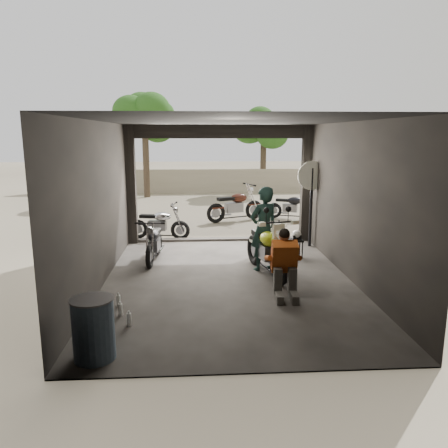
{
  "coord_description": "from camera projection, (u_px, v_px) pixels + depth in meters",
  "views": [
    {
      "loc": [
        -0.62,
        -8.44,
        2.95
      ],
      "look_at": [
        -0.05,
        0.6,
        1.08
      ],
      "focal_mm": 35.0,
      "sensor_mm": 36.0,
      "label": 1
    }
  ],
  "objects": [
    {
      "name": "outside_bike_c",
      "position": [
        291.0,
        204.0,
        15.35
      ],
      "size": [
        1.68,
        1.16,
        1.05
      ],
      "primitive_type": null,
      "rotation": [
        0.0,
        0.0,
        1.2
      ],
      "color": "black",
      "rests_on": "ground"
    },
    {
      "name": "sign_post",
      "position": [
        312.0,
        190.0,
        11.34
      ],
      "size": [
        0.76,
        0.08,
        2.28
      ],
      "rotation": [
        0.0,
        0.0,
        -0.18
      ],
      "color": "black",
      "rests_on": "ground"
    },
    {
      "name": "tree_right",
      "position": [
        264.0,
        122.0,
        22.02
      ],
      "size": [
        2.2,
        2.2,
        5.0
      ],
      "color": "#382B1E",
      "rests_on": "ground"
    },
    {
      "name": "boundary_wall",
      "position": [
        209.0,
        181.0,
        22.44
      ],
      "size": [
        18.0,
        0.3,
        1.2
      ],
      "primitive_type": "cube",
      "color": "gray",
      "rests_on": "ground"
    },
    {
      "name": "stool",
      "position": [
        296.0,
        242.0,
        10.53
      ],
      "size": [
        0.33,
        0.33,
        0.46
      ],
      "rotation": [
        0.0,
        0.0,
        -0.07
      ],
      "color": "black",
      "rests_on": "ground"
    },
    {
      "name": "helmet",
      "position": [
        296.0,
        234.0,
        10.54
      ],
      "size": [
        0.31,
        0.32,
        0.22
      ],
      "primitive_type": "ellipsoid",
      "rotation": [
        0.0,
        0.0,
        -0.4
      ],
      "color": "white",
      "rests_on": "stool"
    },
    {
      "name": "oil_drum",
      "position": [
        94.0,
        330.0,
        5.74
      ],
      "size": [
        0.58,
        0.58,
        0.85
      ],
      "primitive_type": "cylinder",
      "rotation": [
        0.0,
        0.0,
        -0.06
      ],
      "color": "#41566D",
      "rests_on": "ground"
    },
    {
      "name": "tree_left",
      "position": [
        144.0,
        111.0,
        20.11
      ],
      "size": [
        2.2,
        2.2,
        5.6
      ],
      "color": "#382B1E",
      "rests_on": "ground"
    },
    {
      "name": "outside_bike_b",
      "position": [
        235.0,
        203.0,
        14.97
      ],
      "size": [
        2.03,
        1.46,
        1.27
      ],
      "primitive_type": null,
      "rotation": [
        0.0,
        0.0,
        1.98
      ],
      "color": "#41190F",
      "rests_on": "ground"
    },
    {
      "name": "main_bike",
      "position": [
        267.0,
        245.0,
        9.25
      ],
      "size": [
        1.2,
        2.05,
        1.28
      ],
      "primitive_type": null,
      "rotation": [
        0.0,
        0.0,
        0.22
      ],
      "color": "#EBF0CB",
      "rests_on": "ground"
    },
    {
      "name": "mechanic",
      "position": [
        285.0,
        266.0,
        7.9
      ],
      "size": [
        0.66,
        0.87,
        1.22
      ],
      "primitive_type": null,
      "rotation": [
        0.0,
        0.0,
        -0.04
      ],
      "color": "#CC5B1B",
      "rests_on": "ground"
    },
    {
      "name": "garage",
      "position": [
        227.0,
        215.0,
        9.16
      ],
      "size": [
        7.0,
        7.13,
        3.2
      ],
      "color": "#2D2B28",
      "rests_on": "ground"
    },
    {
      "name": "outside_bike_a",
      "position": [
        159.0,
        221.0,
        12.4
      ],
      "size": [
        1.64,
        0.91,
        1.05
      ],
      "primitive_type": null,
      "rotation": [
        0.0,
        0.0,
        1.39
      ],
      "color": "black",
      "rests_on": "ground"
    },
    {
      "name": "rider",
      "position": [
        264.0,
        229.0,
        9.46
      ],
      "size": [
        0.81,
        0.7,
        1.86
      ],
      "primitive_type": "imported",
      "rotation": [
        0.0,
        0.0,
        3.59
      ],
      "color": "#162C28",
      "rests_on": "ground"
    },
    {
      "name": "ground",
      "position": [
        228.0,
        282.0,
        8.88
      ],
      "size": [
        80.0,
        80.0,
        0.0
      ],
      "primitive_type": "plane",
      "color": "#7A6D56",
      "rests_on": "ground"
    },
    {
      "name": "left_bike",
      "position": [
        154.0,
        240.0,
        10.26
      ],
      "size": [
        0.74,
        1.56,
        1.03
      ],
      "primitive_type": null,
      "rotation": [
        0.0,
        0.0,
        -0.08
      ],
      "color": "black",
      "rests_on": "ground"
    }
  ]
}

